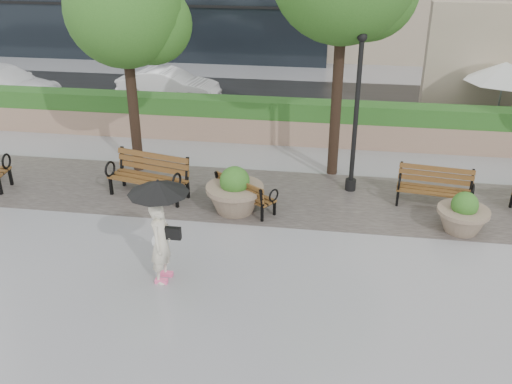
# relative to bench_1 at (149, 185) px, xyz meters

# --- Properties ---
(ground) EXTENTS (100.00, 100.00, 0.00)m
(ground) POSITION_rel_bench_1_xyz_m (2.96, -2.55, -0.32)
(ground) COLOR gray
(ground) RESTS_ON ground
(cobble_strip) EXTENTS (28.00, 3.20, 0.01)m
(cobble_strip) POSITION_rel_bench_1_xyz_m (2.96, 0.45, -0.32)
(cobble_strip) COLOR #383330
(cobble_strip) RESTS_ON ground
(hedge_wall) EXTENTS (24.00, 0.80, 1.35)m
(hedge_wall) POSITION_rel_bench_1_xyz_m (2.96, 4.45, 0.34)
(hedge_wall) COLOR #8E725B
(hedge_wall) RESTS_ON ground
(asphalt_street) EXTENTS (40.00, 7.00, 0.00)m
(asphalt_street) POSITION_rel_bench_1_xyz_m (2.96, 8.45, -0.32)
(asphalt_street) COLOR black
(asphalt_street) RESTS_ON ground
(bench_1) EXTENTS (2.15, 1.26, 1.09)m
(bench_1) POSITION_rel_bench_1_xyz_m (0.00, 0.00, 0.00)
(bench_1) COLOR brown
(bench_1) RESTS_ON ground
(bench_2) EXTENTS (1.64, 1.40, 0.84)m
(bench_2) POSITION_rel_bench_1_xyz_m (2.54, -0.32, -0.07)
(bench_2) COLOR brown
(bench_2) RESTS_ON ground
(bench_3) EXTENTS (1.87, 0.94, 0.96)m
(bench_3) POSITION_rel_bench_1_xyz_m (7.10, 0.52, -0.04)
(bench_3) COLOR brown
(bench_3) RESTS_ON ground
(planter_left) EXTENTS (1.39, 1.39, 1.17)m
(planter_left) POSITION_rel_bench_1_xyz_m (2.31, -0.49, 0.13)
(planter_left) COLOR #7F6B56
(planter_left) RESTS_ON ground
(planter_right) EXTENTS (1.16, 1.16, 0.97)m
(planter_right) POSITION_rel_bench_1_xyz_m (7.58, -0.69, 0.06)
(planter_right) COLOR #7F6B56
(planter_right) RESTS_ON ground
(lamppost) EXTENTS (0.28, 0.28, 4.07)m
(lamppost) POSITION_rel_bench_1_xyz_m (5.09, 1.14, 1.47)
(lamppost) COLOR black
(lamppost) RESTS_ON ground
(tree_0) EXTENTS (3.13, 2.98, 5.88)m
(tree_0) POSITION_rel_bench_1_xyz_m (-0.70, 1.71, 3.95)
(tree_0) COLOR black
(tree_0) RESTS_ON ground
(patio_umb_white) EXTENTS (2.50, 2.50, 2.30)m
(patio_umb_white) POSITION_rel_bench_1_xyz_m (9.84, 6.45, 1.67)
(patio_umb_white) COLOR black
(patio_umb_white) RESTS_ON ground
(car_left) EXTENTS (5.28, 3.03, 1.44)m
(car_left) POSITION_rel_bench_1_xyz_m (-8.02, 7.00, 0.40)
(car_left) COLOR white
(car_left) RESTS_ON ground
(car_right) EXTENTS (3.95, 1.64, 1.27)m
(car_right) POSITION_rel_bench_1_xyz_m (-1.85, 8.11, 0.31)
(car_right) COLOR white
(car_right) RESTS_ON ground
(pedestrian) EXTENTS (1.15, 1.15, 2.12)m
(pedestrian) POSITION_rel_bench_1_xyz_m (1.45, -3.51, 0.97)
(pedestrian) COLOR beige
(pedestrian) RESTS_ON ground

